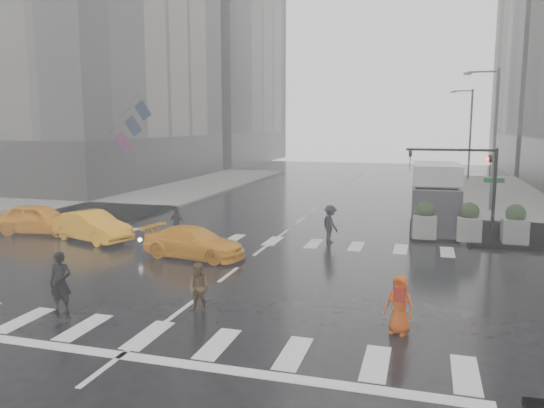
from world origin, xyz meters
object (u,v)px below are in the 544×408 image
(pedestrian_orange, at_px, (399,304))
(pedestrian_brown, at_px, (199,288))
(taxi_front, at_px, (39,219))
(taxi_mid, at_px, (92,226))
(traffic_signal_pole, at_px, (472,176))
(box_truck, at_px, (436,195))

(pedestrian_orange, bearing_deg, pedestrian_brown, -161.82)
(taxi_front, relative_size, taxi_mid, 1.04)
(pedestrian_brown, bearing_deg, traffic_signal_pole, 57.28)
(pedestrian_orange, bearing_deg, taxi_mid, 171.03)
(pedestrian_brown, xyz_separation_m, pedestrian_orange, (5.81, -0.00, 0.06))
(taxi_front, xyz_separation_m, taxi_mid, (3.72, -0.76, -0.05))
(pedestrian_brown, bearing_deg, taxi_front, 148.90)
(box_truck, bearing_deg, taxi_front, -161.75)
(taxi_mid, bearing_deg, box_truck, -44.90)
(pedestrian_brown, distance_m, pedestrian_orange, 5.81)
(pedestrian_orange, xyz_separation_m, taxi_front, (-18.48, 8.35, -0.04))
(traffic_signal_pole, relative_size, taxi_mid, 1.03)
(taxi_mid, xyz_separation_m, box_truck, (15.85, 7.85, 1.12))
(pedestrian_brown, height_order, box_truck, box_truck)
(traffic_signal_pole, height_order, pedestrian_brown, traffic_signal_pole)
(box_truck, bearing_deg, taxi_mid, -155.32)
(traffic_signal_pole, bearing_deg, box_truck, 113.70)
(pedestrian_orange, xyz_separation_m, taxi_mid, (-14.77, 7.59, -0.10))
(taxi_front, height_order, taxi_mid, taxi_front)
(traffic_signal_pole, distance_m, box_truck, 3.99)
(pedestrian_brown, height_order, taxi_front, taxi_front)
(pedestrian_orange, bearing_deg, box_truck, 104.22)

